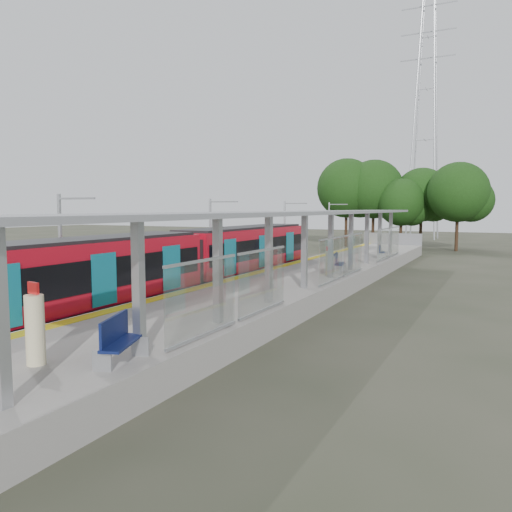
{
  "coord_description": "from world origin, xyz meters",
  "views": [
    {
      "loc": [
        10.43,
        -8.1,
        4.81
      ],
      "look_at": [
        -1.17,
        15.22,
        2.3
      ],
      "focal_mm": 35.0,
      "sensor_mm": 36.0,
      "label": 1
    }
  ],
  "objects_px": {
    "bench_mid": "(338,262)",
    "litter_bin": "(331,265)",
    "info_pillar_near": "(35,329)",
    "info_pillar_far": "(329,263)",
    "train": "(181,261)",
    "bench_near": "(119,338)",
    "bench_far": "(380,251)"
  },
  "relations": [
    {
      "from": "bench_mid",
      "to": "info_pillar_far",
      "type": "relative_size",
      "value": 1.05
    },
    {
      "from": "info_pillar_far",
      "to": "train",
      "type": "bearing_deg",
      "value": -141.12
    },
    {
      "from": "bench_far",
      "to": "litter_bin",
      "type": "height_order",
      "value": "bench_far"
    },
    {
      "from": "bench_far",
      "to": "info_pillar_near",
      "type": "bearing_deg",
      "value": -109.92
    },
    {
      "from": "train",
      "to": "bench_near",
      "type": "relative_size",
      "value": 15.51
    },
    {
      "from": "bench_mid",
      "to": "litter_bin",
      "type": "height_order",
      "value": "bench_mid"
    },
    {
      "from": "litter_bin",
      "to": "bench_far",
      "type": "bearing_deg",
      "value": 86.98
    },
    {
      "from": "info_pillar_near",
      "to": "info_pillar_far",
      "type": "bearing_deg",
      "value": 95.51
    },
    {
      "from": "train",
      "to": "bench_near",
      "type": "bearing_deg",
      "value": -61.48
    },
    {
      "from": "bench_mid",
      "to": "train",
      "type": "bearing_deg",
      "value": -140.7
    },
    {
      "from": "bench_far",
      "to": "bench_mid",
      "type": "bearing_deg",
      "value": -109.14
    },
    {
      "from": "train",
      "to": "bench_far",
      "type": "bearing_deg",
      "value": 69.35
    },
    {
      "from": "bench_near",
      "to": "info_pillar_far",
      "type": "height_order",
      "value": "info_pillar_far"
    },
    {
      "from": "bench_mid",
      "to": "info_pillar_far",
      "type": "height_order",
      "value": "info_pillar_far"
    },
    {
      "from": "info_pillar_near",
      "to": "info_pillar_far",
      "type": "height_order",
      "value": "info_pillar_near"
    },
    {
      "from": "bench_far",
      "to": "train",
      "type": "bearing_deg",
      "value": -127.46
    },
    {
      "from": "bench_mid",
      "to": "bench_far",
      "type": "height_order",
      "value": "bench_mid"
    },
    {
      "from": "train",
      "to": "bench_mid",
      "type": "distance_m",
      "value": 9.63
    },
    {
      "from": "train",
      "to": "litter_bin",
      "type": "xyz_separation_m",
      "value": [
        5.93,
        6.69,
        -0.55
      ]
    },
    {
      "from": "bench_near",
      "to": "litter_bin",
      "type": "relative_size",
      "value": 1.76
    },
    {
      "from": "info_pillar_near",
      "to": "litter_bin",
      "type": "bearing_deg",
      "value": 96.29
    },
    {
      "from": "train",
      "to": "info_pillar_far",
      "type": "height_order",
      "value": "train"
    },
    {
      "from": "info_pillar_far",
      "to": "bench_near",
      "type": "bearing_deg",
      "value": -92.41
    },
    {
      "from": "bench_far",
      "to": "info_pillar_far",
      "type": "xyz_separation_m",
      "value": [
        -0.36,
        -11.56,
        0.18
      ]
    },
    {
      "from": "bench_mid",
      "to": "bench_near",
      "type": "bearing_deg",
      "value": -100.09
    },
    {
      "from": "bench_near",
      "to": "bench_mid",
      "type": "xyz_separation_m",
      "value": [
        -0.46,
        19.51,
        -0.02
      ]
    },
    {
      "from": "info_pillar_near",
      "to": "litter_bin",
      "type": "height_order",
      "value": "info_pillar_near"
    },
    {
      "from": "bench_near",
      "to": "bench_far",
      "type": "distance_m",
      "value": 29.26
    },
    {
      "from": "litter_bin",
      "to": "bench_near",
      "type": "bearing_deg",
      "value": -88.1
    },
    {
      "from": "train",
      "to": "info_pillar_near",
      "type": "height_order",
      "value": "train"
    },
    {
      "from": "bench_far",
      "to": "info_pillar_near",
      "type": "xyz_separation_m",
      "value": [
        -1.65,
        -30.27,
        0.35
      ]
    },
    {
      "from": "info_pillar_near",
      "to": "bench_near",
      "type": "bearing_deg",
      "value": 39.85
    }
  ]
}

